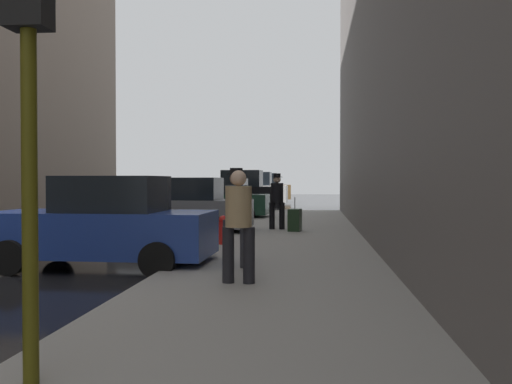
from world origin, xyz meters
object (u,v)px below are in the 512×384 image
Objects in this scene: parked_dark_green_sedan at (220,200)px; traffic_light at (29,41)px; parked_gray_coupe at (184,208)px; parked_white_van at (253,191)px; pedestrian_with_beanie at (236,212)px; fire_hydrant at (223,230)px; pedestrian_with_fedora at (277,198)px; parked_blue_sedan at (105,225)px; rolling_suitcase at (295,220)px; parked_black_suv at (239,193)px; parked_bronze_suv at (261,189)px; pedestrian_in_tan_coat at (239,220)px.

traffic_light reaches higher than parked_dark_green_sedan.
parked_white_van is (-0.00, 20.00, 0.18)m from parked_gray_coupe.
pedestrian_with_beanie is (0.77, 5.93, -1.62)m from traffic_light.
parked_gray_coupe is 4.09m from fire_hydrant.
pedestrian_with_fedora is at bearing -64.93° from parked_dark_green_sedan.
parked_blue_sedan and parked_dark_green_sedan have the same top height.
traffic_light reaches higher than rolling_suitcase.
parked_gray_coupe is at bearing 116.28° from fire_hydrant.
pedestrian_with_beanie reaches higher than parked_gray_coupe.
parked_bronze_suv is (-0.00, 13.04, 0.00)m from parked_black_suv.
pedestrian_with_fedora reaches higher than parked_blue_sedan.
pedestrian_in_tan_coat is 0.96× the size of pedestrian_with_beanie.
parked_white_van is at bearing 90.00° from parked_gray_coupe.
parked_dark_green_sedan reaches higher than rolling_suitcase.
parked_black_suv reaches higher than rolling_suitcase.
parked_gray_coupe is 7.73m from pedestrian_with_beanie.
parked_gray_coupe is 2.40× the size of pedestrian_with_fedora.
parked_dark_green_sedan is at bearing 99.77° from fire_hydrant.
pedestrian_with_fedora is 1.04× the size of pedestrian_in_tan_coat.
parked_dark_green_sedan is 10.63m from fire_hydrant.
traffic_light reaches higher than fire_hydrant.
pedestrian_in_tan_coat reaches higher than fire_hydrant.
pedestrian_in_tan_coat is at bearing -84.31° from parked_white_van.
traffic_light reaches higher than parked_gray_coupe.
parked_blue_sedan is at bearing 106.03° from traffic_light.
parked_dark_green_sedan is at bearing 100.56° from pedestrian_with_beanie.
pedestrian_with_fedora reaches higher than pedestrian_in_tan_coat.
parked_black_suv reaches higher than pedestrian_with_beanie.
traffic_light reaches higher than parked_black_suv.
fire_hydrant is (1.80, 3.09, -0.35)m from parked_blue_sedan.
pedestrian_with_fedora is at bearing 76.85° from fire_hydrant.
parked_white_van is at bearing 94.36° from fire_hydrant.
parked_white_van is 19.45m from pedestrian_with_fedora.
parked_blue_sedan is at bearing -90.00° from parked_black_suv.
pedestrian_with_fedora is (1.03, 4.41, 0.64)m from fire_hydrant.
traffic_light is at bearing -89.70° from fire_hydrant.
pedestrian_in_tan_coat is (1.07, -5.15, 0.61)m from fire_hydrant.
pedestrian_with_fedora is 8.03m from pedestrian_with_beanie.
pedestrian_in_tan_coat is at bearing -71.94° from parked_gray_coupe.
parked_blue_sedan reaches higher than fire_hydrant.
pedestrian_in_tan_coat is (2.87, -34.99, 0.07)m from parked_bronze_suv.
parked_gray_coupe is 2.40× the size of pedestrian_with_beanie.
parked_dark_green_sedan is 2.48× the size of pedestrian_in_tan_coat.
parked_black_suv reaches higher than fire_hydrant.
parked_dark_green_sedan is 7.51m from rolling_suitcase.
traffic_light is at bearing -82.00° from parked_gray_coupe.
parked_bronze_suv is 2.63× the size of pedestrian_with_beanie.
parked_black_suv is 13.45m from rolling_suitcase.
parked_blue_sedan is 7.71m from rolling_suitcase.
parked_dark_green_sedan reaches higher than fire_hydrant.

